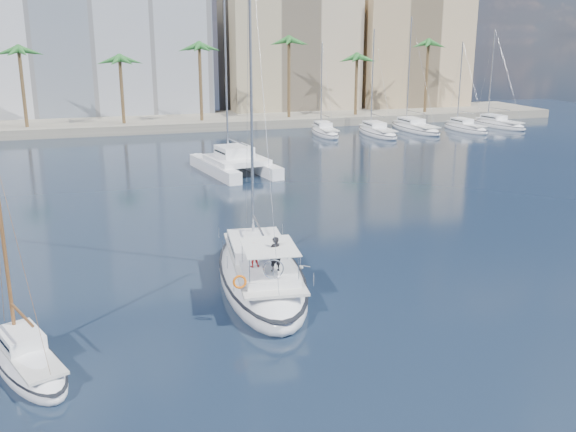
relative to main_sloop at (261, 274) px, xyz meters
name	(u,v)px	position (x,y,z in m)	size (l,w,h in m)	color
ground	(275,277)	(0.99, 0.78, -0.57)	(160.00, 160.00, 0.00)	black
quay	(157,123)	(0.99, 61.78, 0.03)	(120.00, 14.00, 1.20)	gray
building_modern	(61,24)	(-11.01, 73.78, 13.43)	(42.00, 16.00, 28.00)	silver
building_beige	(288,51)	(22.99, 70.78, 9.43)	(20.00, 14.00, 20.00)	tan
building_tan_right	(407,57)	(42.99, 68.78, 8.43)	(18.00, 12.00, 18.00)	tan
palm_centre	(156,53)	(0.99, 57.78, 9.71)	(3.60, 3.60, 12.30)	brown
palm_right	(392,51)	(34.99, 57.78, 9.71)	(3.60, 3.60, 12.30)	brown
main_sloop	(261,274)	(0.00, 0.00, 0.00)	(5.56, 13.49, 19.47)	white
small_sloop	(28,362)	(-10.85, -5.95, -0.19)	(4.32, 6.82, 9.39)	white
catamaran	(235,161)	(4.78, 28.07, 0.54)	(7.02, 11.30, 15.55)	white
seagull	(301,267)	(2.41, 0.63, -0.08)	(0.98, 0.42, 0.18)	silver
moored_yacht_a	(325,135)	(20.99, 47.78, -0.57)	(2.72, 9.35, 11.90)	white
moored_yacht_b	(377,135)	(27.49, 45.78, -0.57)	(3.14, 10.78, 13.72)	white
moored_yacht_c	(415,131)	(33.99, 47.78, -0.57)	(3.55, 12.21, 15.54)	white
moored_yacht_d	(465,131)	(40.49, 45.78, -0.57)	(2.72, 9.35, 11.90)	white
moored_yacht_e	(498,127)	(46.99, 47.78, -0.57)	(3.14, 10.78, 13.72)	white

